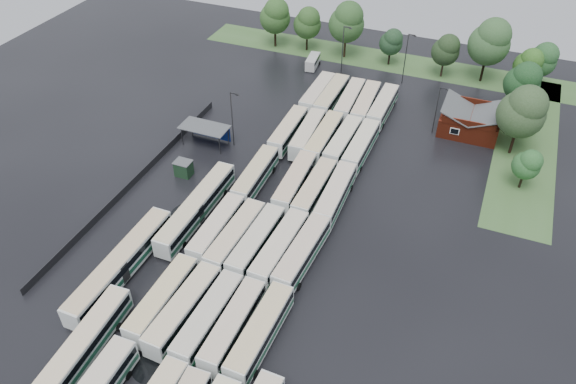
% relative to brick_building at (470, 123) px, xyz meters
% --- Properties ---
extents(ground, '(160.00, 160.00, 0.00)m').
position_rel_brick_building_xyz_m(ground, '(-24.00, -42.77, -1.87)').
color(ground, black).
rests_on(ground, ground).
extents(brick_building, '(10.07, 8.60, 5.39)m').
position_rel_brick_building_xyz_m(brick_building, '(0.00, 0.00, 0.00)').
color(brick_building, maroon).
rests_on(brick_building, ground).
extents(wash_shed, '(8.20, 4.20, 3.58)m').
position_rel_brick_building_xyz_m(wash_shed, '(-41.20, -20.74, 1.12)').
color(wash_shed, '#2D2D30').
rests_on(wash_shed, ground).
extents(utility_hut, '(2.70, 2.20, 2.62)m').
position_rel_brick_building_xyz_m(utility_hut, '(-40.20, -30.17, -0.55)').
color(utility_hut, black).
rests_on(utility_hut, ground).
extents(grass_strip_north, '(80.00, 10.00, 0.01)m').
position_rel_brick_building_xyz_m(grass_strip_north, '(-22.00, 22.03, -1.86)').
color(grass_strip_north, '#406630').
rests_on(grass_strip_north, ground).
extents(grass_strip_east, '(10.00, 50.00, 0.01)m').
position_rel_brick_building_xyz_m(grass_strip_east, '(10.00, 0.03, -1.86)').
color(grass_strip_east, '#406630').
rests_on(grass_strip_east, ground).
extents(west_fence, '(0.10, 50.00, 1.20)m').
position_rel_brick_building_xyz_m(west_fence, '(-46.20, -34.77, -1.27)').
color(west_fence, '#2D2D30').
rests_on(west_fence, ground).
extents(bus_r1c0, '(2.77, 12.80, 3.56)m').
position_rel_brick_building_xyz_m(bus_r1c0, '(-28.48, -54.88, 0.09)').
color(bus_r1c0, white).
rests_on(bus_r1c0, ground).
extents(bus_r1c1, '(3.33, 13.27, 3.66)m').
position_rel_brick_building_xyz_m(bus_r1c1, '(-25.31, -55.28, 0.15)').
color(bus_r1c1, white).
rests_on(bus_r1c1, ground).
extents(bus_r1c2, '(2.99, 12.92, 3.58)m').
position_rel_brick_building_xyz_m(bus_r1c2, '(-22.00, -55.29, 0.10)').
color(bus_r1c2, white).
rests_on(bus_r1c2, ground).
extents(bus_r1c3, '(2.71, 12.61, 3.51)m').
position_rel_brick_building_xyz_m(bus_r1c3, '(-18.89, -55.09, 0.06)').
color(bus_r1c3, white).
rests_on(bus_r1c3, ground).
extents(bus_r1c4, '(3.07, 13.17, 3.65)m').
position_rel_brick_building_xyz_m(bus_r1c4, '(-15.54, -54.89, 0.14)').
color(bus_r1c4, white).
rests_on(bus_r1c4, ground).
extents(bus_r2c0, '(2.70, 12.57, 3.50)m').
position_rel_brick_building_xyz_m(bus_r2c0, '(-28.30, -41.30, 0.06)').
color(bus_r2c0, white).
rests_on(bus_r2c0, ground).
extents(bus_r2c1, '(3.17, 13.09, 3.62)m').
position_rel_brick_building_xyz_m(bus_r2c1, '(-25.17, -41.77, 0.13)').
color(bus_r2c1, white).
rests_on(bus_r2c1, ground).
extents(bus_r2c2, '(3.10, 13.00, 3.60)m').
position_rel_brick_building_xyz_m(bus_r2c2, '(-22.15, -41.66, 0.11)').
color(bus_r2c2, white).
rests_on(bus_r2c2, ground).
extents(bus_r2c3, '(3.31, 13.34, 3.69)m').
position_rel_brick_building_xyz_m(bus_r2c3, '(-18.77, -41.62, 0.16)').
color(bus_r2c3, white).
rests_on(bus_r2c3, ground).
extents(bus_r2c4, '(3.46, 13.29, 3.66)m').
position_rel_brick_building_xyz_m(bus_r2c4, '(-15.70, -41.32, 0.15)').
color(bus_r2c4, white).
rests_on(bus_r2c4, ground).
extents(bus_r3c0, '(3.06, 12.80, 3.54)m').
position_rel_brick_building_xyz_m(bus_r3c0, '(-28.44, -28.26, 0.08)').
color(bus_r3c0, white).
rests_on(bus_r3c0, ground).
extents(bus_r3c2, '(3.24, 13.19, 3.65)m').
position_rel_brick_building_xyz_m(bus_r3c2, '(-22.11, -27.72, 0.14)').
color(bus_r3c2, white).
rests_on(bus_r3c2, ground).
extents(bus_r3c3, '(2.80, 12.82, 3.56)m').
position_rel_brick_building_xyz_m(bus_r3c3, '(-18.81, -28.07, 0.09)').
color(bus_r3c3, white).
rests_on(bus_r3c3, ground).
extents(bus_r3c4, '(3.11, 13.24, 3.67)m').
position_rel_brick_building_xyz_m(bus_r3c4, '(-15.51, -28.16, 0.15)').
color(bus_r3c4, white).
rests_on(bus_r3c4, ground).
extents(bus_r4c0, '(2.95, 12.71, 3.52)m').
position_rel_brick_building_xyz_m(bus_r4c0, '(-28.55, -14.61, 0.07)').
color(bus_r4c0, white).
rests_on(bus_r4c0, ground).
extents(bus_r4c1, '(3.34, 12.88, 3.55)m').
position_rel_brick_building_xyz_m(bus_r4c1, '(-25.10, -14.39, 0.09)').
color(bus_r4c1, white).
rests_on(bus_r4c1, ground).
extents(bus_r4c2, '(2.93, 13.23, 3.67)m').
position_rel_brick_building_xyz_m(bus_r4c2, '(-22.08, -14.49, 0.16)').
color(bus_r4c2, white).
rests_on(bus_r4c2, ground).
extents(bus_r4c3, '(2.98, 12.89, 3.57)m').
position_rel_brick_building_xyz_m(bus_r4c3, '(-18.79, -14.35, 0.10)').
color(bus_r4c3, white).
rests_on(bus_r4c3, ground).
extents(bus_r4c4, '(2.90, 13.09, 3.64)m').
position_rel_brick_building_xyz_m(bus_r4c4, '(-15.61, -14.54, 0.13)').
color(bus_r4c4, white).
rests_on(bus_r4c4, ground).
extents(bus_r5c0, '(2.79, 13.02, 3.62)m').
position_rel_brick_building_xyz_m(bus_r5c0, '(-28.23, -0.73, 0.13)').
color(bus_r5c0, white).
rests_on(bus_r5c0, ground).
extents(bus_r5c1, '(2.84, 13.20, 3.67)m').
position_rel_brick_building_xyz_m(bus_r5c1, '(-25.40, -0.76, 0.15)').
color(bus_r5c1, white).
rests_on(bus_r5c1, ground).
extents(bus_r5c2, '(3.31, 13.11, 3.62)m').
position_rel_brick_building_xyz_m(bus_r5c2, '(-21.82, -0.87, 0.12)').
color(bus_r5c2, white).
rests_on(bus_r5c2, ground).
extents(bus_r5c3, '(3.35, 13.18, 3.64)m').
position_rel_brick_building_xyz_m(bus_r5c3, '(-18.72, -0.91, 0.13)').
color(bus_r5c3, white).
rests_on(bus_r5c3, ground).
extents(bus_r5c4, '(2.83, 12.92, 3.59)m').
position_rel_brick_building_xyz_m(bus_r5c4, '(-15.57, -0.63, 0.11)').
color(bus_r5c4, white).
rests_on(bus_r5c4, ground).
extents(artic_bus_west_a, '(3.54, 18.98, 3.50)m').
position_rel_brick_building_xyz_m(artic_bus_west_a, '(-32.96, -65.55, 0.08)').
color(artic_bus_west_a, white).
rests_on(artic_bus_west_a, ground).
extents(artic_bus_west_b, '(2.74, 19.12, 3.55)m').
position_rel_brick_building_xyz_m(artic_bus_west_b, '(-33.08, -38.43, 0.10)').
color(artic_bus_west_b, white).
rests_on(artic_bus_west_b, ground).
extents(artic_bus_west_c, '(2.98, 19.87, 3.68)m').
position_rel_brick_building_xyz_m(artic_bus_west_c, '(-36.44, -52.06, 0.18)').
color(artic_bus_west_c, white).
rests_on(artic_bus_west_c, ground).
extents(minibus, '(2.62, 5.68, 2.40)m').
position_rel_brick_building_xyz_m(minibus, '(-34.29, 13.09, -0.54)').
color(minibus, silver).
rests_on(minibus, ground).
extents(tree_north_0, '(6.77, 6.77, 11.20)m').
position_rel_brick_building_xyz_m(tree_north_0, '(-45.56, 19.61, 5.34)').
color(tree_north_0, black).
rests_on(tree_north_0, ground).
extents(tree_north_1, '(6.04, 6.04, 10.01)m').
position_rel_brick_building_xyz_m(tree_north_1, '(-38.30, 20.44, 4.57)').
color(tree_north_1, black).
rests_on(tree_north_1, ground).
extents(tree_north_2, '(7.57, 7.57, 12.53)m').
position_rel_brick_building_xyz_m(tree_north_2, '(-29.42, 20.32, 6.20)').
color(tree_north_2, '#302014').
rests_on(tree_north_2, ground).
extents(tree_north_3, '(4.90, 4.90, 8.11)m').
position_rel_brick_building_xyz_m(tree_north_3, '(-19.55, 20.46, 3.35)').
color(tree_north_3, black).
rests_on(tree_north_3, ground).
extents(tree_north_4, '(5.60, 5.60, 9.28)m').
position_rel_brick_building_xyz_m(tree_north_4, '(-8.13, 19.22, 4.10)').
color(tree_north_4, '#34241C').
rests_on(tree_north_4, ground).
extents(tree_north_5, '(8.12, 8.12, 13.45)m').
position_rel_brick_building_xyz_m(tree_north_5, '(-0.25, 20.20, 6.79)').
color(tree_north_5, black).
rests_on(tree_north_5, ground).
extents(tree_north_6, '(5.89, 5.89, 9.76)m').
position_rel_brick_building_xyz_m(tree_north_6, '(9.90, 21.31, 4.41)').
color(tree_north_6, '#362315').
rests_on(tree_north_6, ground).
extents(tree_east_0, '(4.33, 4.30, 7.13)m').
position_rel_brick_building_xyz_m(tree_east_0, '(9.93, -13.27, 2.72)').
color(tree_east_0, black).
rests_on(tree_east_0, ground).
extents(tree_east_1, '(7.73, 7.73, 12.80)m').
position_rel_brick_building_xyz_m(tree_east_1, '(7.68, -4.13, 6.37)').
color(tree_east_1, black).
rests_on(tree_east_1, ground).
extents(tree_east_2, '(5.46, 5.46, 9.05)m').
position_rel_brick_building_xyz_m(tree_east_2, '(8.46, 1.80, 3.95)').
color(tree_east_2, black).
rests_on(tree_east_2, ground).
extents(tree_east_3, '(6.39, 6.39, 10.58)m').
position_rel_brick_building_xyz_m(tree_east_3, '(7.10, 9.36, 4.94)').
color(tree_east_3, '#372613').
rests_on(tree_east_3, ground).
extents(tree_east_4, '(5.47, 5.47, 9.06)m').
position_rel_brick_building_xyz_m(tree_east_4, '(7.65, 19.14, 3.96)').
color(tree_east_4, black).
rests_on(tree_east_4, ground).
extents(lamp_post_ne, '(1.39, 0.27, 9.01)m').
position_rel_brick_building_xyz_m(lamp_post_ne, '(-5.70, -2.71, 3.36)').
color(lamp_post_ne, '#2D2D30').
rests_on(lamp_post_ne, ground).
extents(lamp_post_nw, '(1.58, 0.31, 10.25)m').
position_rel_brick_building_xyz_m(lamp_post_nw, '(-36.52, -19.50, 4.08)').
color(lamp_post_nw, '#2D2D30').
rests_on(lamp_post_nw, ground).
extents(lamp_post_back_w, '(1.69, 0.33, 10.96)m').
position_rel_brick_building_xyz_m(lamp_post_back_w, '(-27.18, 11.08, 4.50)').
color(lamp_post_back_w, '#2D2D30').
rests_on(lamp_post_back_w, ground).
extents(lamp_post_back_e, '(1.62, 0.32, 10.51)m').
position_rel_brick_building_xyz_m(lamp_post_back_e, '(-14.91, 13.28, 4.24)').
color(lamp_post_back_e, '#2D2D30').
rests_on(lamp_post_back_e, ground).
extents(puddle_0, '(5.01, 5.01, 0.01)m').
position_rel_brick_building_xyz_m(puddle_0, '(-25.46, -62.08, -1.86)').
color(puddle_0, black).
rests_on(puddle_0, ground).
extents(puddle_2, '(5.50, 5.50, 0.01)m').
position_rel_brick_building_xyz_m(puddle_2, '(-34.71, -38.27, -1.86)').
color(puddle_2, black).
rests_on(puddle_2, ground).
extents(puddle_3, '(2.91, 2.91, 0.01)m').
position_rel_brick_building_xyz_m(puddle_3, '(-19.66, -45.35, -1.86)').
color(puddle_3, black).
rests_on(puddle_3, ground).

